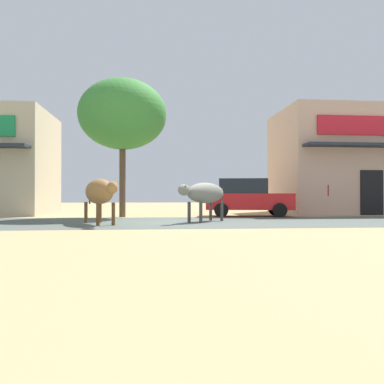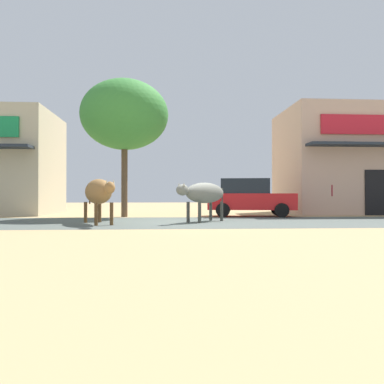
{
  "view_description": "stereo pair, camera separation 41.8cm",
  "coord_description": "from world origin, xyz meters",
  "px_view_note": "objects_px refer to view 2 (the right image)",
  "views": [
    {
      "loc": [
        -1.16,
        -13.7,
        0.9
      ],
      "look_at": [
        0.28,
        0.81,
        1.04
      ],
      "focal_mm": 37.46,
      "sensor_mm": 36.0,
      "label": 1
    },
    {
      "loc": [
        -0.75,
        -13.73,
        0.9
      ],
      "look_at": [
        0.28,
        0.81,
        1.04
      ],
      "focal_mm": 37.46,
      "sensor_mm": 36.0,
      "label": 2
    }
  ],
  "objects_px": {
    "roadside_tree": "(125,115)",
    "cow_near_brown": "(99,192)",
    "cow_far_dark": "(204,193)",
    "pedestrian_by_shop": "(329,195)",
    "parked_hatchback_car": "(249,197)"
  },
  "relations": [
    {
      "from": "cow_near_brown",
      "to": "cow_far_dark",
      "type": "xyz_separation_m",
      "value": [
        3.47,
        0.84,
        -0.04
      ]
    },
    {
      "from": "roadside_tree",
      "to": "pedestrian_by_shop",
      "type": "height_order",
      "value": "roadside_tree"
    },
    {
      "from": "roadside_tree",
      "to": "parked_hatchback_car",
      "type": "bearing_deg",
      "value": 0.58
    },
    {
      "from": "parked_hatchback_car",
      "to": "cow_far_dark",
      "type": "relative_size",
      "value": 1.69
    },
    {
      "from": "roadside_tree",
      "to": "cow_far_dark",
      "type": "height_order",
      "value": "roadside_tree"
    },
    {
      "from": "pedestrian_by_shop",
      "to": "cow_far_dark",
      "type": "bearing_deg",
      "value": -145.2
    },
    {
      "from": "cow_near_brown",
      "to": "cow_far_dark",
      "type": "distance_m",
      "value": 3.57
    },
    {
      "from": "parked_hatchback_car",
      "to": "roadside_tree",
      "type": "bearing_deg",
      "value": -179.42
    },
    {
      "from": "cow_far_dark",
      "to": "roadside_tree",
      "type": "bearing_deg",
      "value": 131.44
    },
    {
      "from": "roadside_tree",
      "to": "cow_far_dark",
      "type": "relative_size",
      "value": 2.5
    },
    {
      "from": "parked_hatchback_car",
      "to": "pedestrian_by_shop",
      "type": "xyz_separation_m",
      "value": [
        3.95,
        0.84,
        0.11
      ]
    },
    {
      "from": "roadside_tree",
      "to": "cow_near_brown",
      "type": "xyz_separation_m",
      "value": [
        -0.39,
        -4.32,
        -3.33
      ]
    },
    {
      "from": "cow_near_brown",
      "to": "cow_far_dark",
      "type": "height_order",
      "value": "cow_near_brown"
    },
    {
      "from": "roadside_tree",
      "to": "cow_near_brown",
      "type": "relative_size",
      "value": 2.14
    },
    {
      "from": "pedestrian_by_shop",
      "to": "cow_near_brown",
      "type": "bearing_deg",
      "value": -151.91
    }
  ]
}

